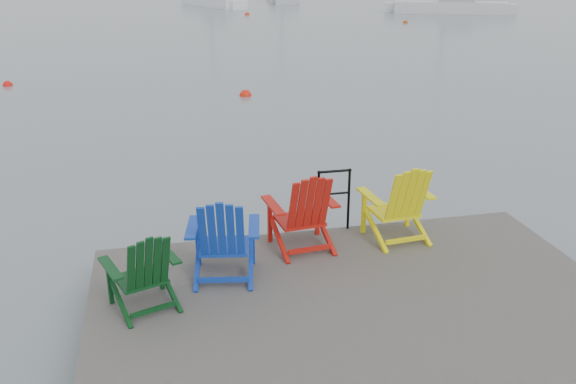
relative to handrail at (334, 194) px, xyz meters
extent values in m
plane|color=slate|center=(-0.25, -2.45, -1.04)|extent=(400.00, 400.00, 0.00)
cube|color=#2E2B29|center=(-0.25, -2.45, -0.64)|extent=(6.00, 5.00, 0.20)
cylinder|color=black|center=(-2.95, -0.25, -1.34)|extent=(0.26, 0.26, 1.20)
cylinder|color=black|center=(-0.25, -0.25, -1.34)|extent=(0.26, 0.26, 1.20)
cylinder|color=black|center=(2.45, -0.25, -1.34)|extent=(0.26, 0.26, 1.20)
cylinder|color=black|center=(-0.22, 0.00, -0.09)|extent=(0.04, 0.04, 0.90)
cylinder|color=black|center=(0.22, 0.00, -0.09)|extent=(0.04, 0.04, 0.90)
cylinder|color=black|center=(0.00, 0.00, 0.34)|extent=(0.48, 0.04, 0.04)
cylinder|color=black|center=(0.00, 0.00, 0.01)|extent=(0.44, 0.03, 0.03)
cube|color=#0A3A15|center=(-2.63, -1.41, -0.23)|extent=(0.63, 0.59, 0.04)
cube|color=#0A3A15|center=(-2.97, -1.34, -0.28)|extent=(0.06, 0.06, 0.53)
cube|color=#0A3A15|center=(-2.41, -1.14, -0.28)|extent=(0.06, 0.06, 0.53)
cube|color=#0A3A15|center=(-2.93, -1.54, 0.00)|extent=(0.30, 0.58, 0.03)
cube|color=#0A3A15|center=(-2.32, -1.32, 0.00)|extent=(0.30, 0.58, 0.03)
cube|color=#0A3A15|center=(-2.52, -1.70, 0.08)|extent=(0.52, 0.39, 0.65)
cube|color=#113AB5|center=(-1.64, -0.90, -0.19)|extent=(0.65, 0.60, 0.04)
cube|color=#113AB5|center=(-1.94, -0.63, -0.24)|extent=(0.06, 0.06, 0.61)
cube|color=#113AB5|center=(-1.27, -0.75, -0.24)|extent=(0.06, 0.06, 0.61)
cube|color=#113AB5|center=(-2.01, -0.86, 0.08)|extent=(0.24, 0.67, 0.03)
cube|color=#113AB5|center=(-1.28, -0.98, 0.08)|extent=(0.24, 0.67, 0.03)
cube|color=#113AB5|center=(-1.70, -1.24, 0.17)|extent=(0.57, 0.36, 0.74)
cube|color=red|center=(-0.57, -0.35, -0.19)|extent=(0.64, 0.58, 0.04)
cube|color=red|center=(-0.94, -0.18, -0.23)|extent=(0.06, 0.06, 0.61)
cube|color=red|center=(-0.26, -0.10, -0.23)|extent=(0.06, 0.06, 0.61)
cube|color=red|center=(-0.94, -0.42, 0.09)|extent=(0.21, 0.68, 0.03)
cube|color=red|center=(-0.20, -0.33, 0.09)|extent=(0.21, 0.68, 0.03)
cube|color=red|center=(-0.53, -0.70, 0.18)|extent=(0.57, 0.34, 0.75)
cube|color=#FFF40E|center=(0.76, -0.35, -0.18)|extent=(0.63, 0.57, 0.04)
cube|color=#FFF40E|center=(0.39, -0.17, -0.23)|extent=(0.06, 0.06, 0.62)
cube|color=#FFF40E|center=(1.08, -0.10, -0.23)|extent=(0.06, 0.06, 0.62)
cube|color=#FFF40E|center=(0.39, -0.41, 0.09)|extent=(0.19, 0.68, 0.03)
cube|color=#FFF40E|center=(1.13, -0.34, 0.09)|extent=(0.19, 0.68, 0.03)
cube|color=#FFF40E|center=(0.79, -0.71, 0.18)|extent=(0.57, 0.33, 0.75)
cube|color=white|center=(2.99, 45.83, -0.79)|extent=(4.88, 7.64, 1.10)
cube|color=silver|center=(19.63, 35.87, -0.79)|extent=(8.36, 5.12, 1.10)
cube|color=#9E9EA3|center=(20.01, 35.71, -0.09)|extent=(2.84, 2.32, 0.55)
sphere|color=red|center=(0.44, 11.14, -1.04)|extent=(0.38, 0.38, 0.38)
sphere|color=red|center=(-7.15, 14.41, -1.04)|extent=(0.33, 0.33, 0.33)
sphere|color=#BD3E0B|center=(13.67, 30.06, -1.04)|extent=(0.32, 0.32, 0.32)
sphere|color=red|center=(4.62, 37.55, -1.04)|extent=(0.36, 0.36, 0.36)
camera|label=1|loc=(-2.31, -7.53, 3.12)|focal=38.00mm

